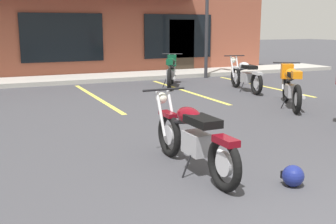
{
  "coord_description": "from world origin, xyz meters",
  "views": [
    {
      "loc": [
        -2.72,
        -2.11,
        1.87
      ],
      "look_at": [
        -0.12,
        3.68,
        0.55
      ],
      "focal_mm": 44.55,
      "sensor_mm": 36.0,
      "label": 1
    }
  ],
  "objects_px": {
    "helmet_on_pavement": "(293,176)",
    "motorcycle_silver_naked": "(291,84)",
    "motorcycle_foreground_classic": "(193,137)",
    "motorcycle_black_cruiser": "(171,70)",
    "motorcycle_blue_standard": "(246,75)"
  },
  "relations": [
    {
      "from": "helmet_on_pavement",
      "to": "motorcycle_silver_naked",
      "type": "bearing_deg",
      "value": 50.11
    },
    {
      "from": "motorcycle_foreground_classic",
      "to": "motorcycle_black_cruiser",
      "type": "distance_m",
      "value": 7.71
    },
    {
      "from": "motorcycle_foreground_classic",
      "to": "motorcycle_blue_standard",
      "type": "bearing_deg",
      "value": 49.98
    },
    {
      "from": "motorcycle_black_cruiser",
      "to": "helmet_on_pavement",
      "type": "xyz_separation_m",
      "value": [
        -2.12,
        -8.09,
        -0.4
      ]
    },
    {
      "from": "motorcycle_black_cruiser",
      "to": "helmet_on_pavement",
      "type": "height_order",
      "value": "motorcycle_black_cruiser"
    },
    {
      "from": "motorcycle_blue_standard",
      "to": "helmet_on_pavement",
      "type": "bearing_deg",
      "value": -120.2
    },
    {
      "from": "motorcycle_black_cruiser",
      "to": "motorcycle_blue_standard",
      "type": "xyz_separation_m",
      "value": [
        1.59,
        -1.71,
        -0.07
      ]
    },
    {
      "from": "motorcycle_silver_naked",
      "to": "motorcycle_blue_standard",
      "type": "relative_size",
      "value": 0.9
    },
    {
      "from": "motorcycle_foreground_classic",
      "to": "motorcycle_silver_naked",
      "type": "height_order",
      "value": "same"
    },
    {
      "from": "motorcycle_foreground_classic",
      "to": "helmet_on_pavement",
      "type": "relative_size",
      "value": 8.11
    },
    {
      "from": "motorcycle_black_cruiser",
      "to": "motorcycle_silver_naked",
      "type": "distance_m",
      "value": 4.3
    },
    {
      "from": "helmet_on_pavement",
      "to": "motorcycle_black_cruiser",
      "type": "bearing_deg",
      "value": 75.32
    },
    {
      "from": "motorcycle_black_cruiser",
      "to": "motorcycle_silver_naked",
      "type": "relative_size",
      "value": 1.03
    },
    {
      "from": "motorcycle_blue_standard",
      "to": "motorcycle_black_cruiser",
      "type": "bearing_deg",
      "value": 133.04
    },
    {
      "from": "motorcycle_foreground_classic",
      "to": "helmet_on_pavement",
      "type": "xyz_separation_m",
      "value": [
        0.83,
        -0.97,
        -0.33
      ]
    }
  ]
}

